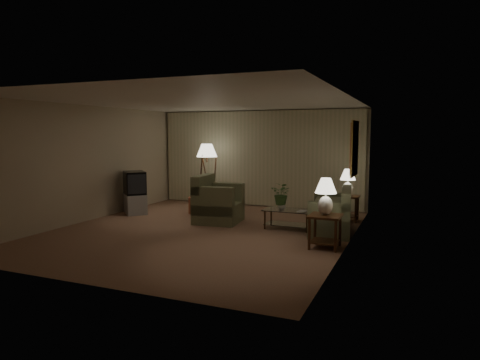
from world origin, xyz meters
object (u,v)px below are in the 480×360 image
side_table_far (347,204)px  table_lamp_far (348,180)px  side_table_near (325,225)px  table_lamp_near (326,193)px  ottoman (201,205)px  armchair (219,204)px  floor_lamp (207,174)px  crt_tv (135,183)px  vase (282,206)px  coffee_table (288,216)px  sofa (331,215)px  tv_cabinet (135,204)px

side_table_far → table_lamp_far: bearing=-90.0°
side_table_near → table_lamp_near: 0.58m
ottoman → armchair: bearing=-42.6°
table_lamp_near → armchair: bearing=154.2°
table_lamp_far → floor_lamp: bearing=173.8°
table_lamp_far → crt_tv: size_ratio=0.75×
table_lamp_near → vase: 1.79m
crt_tv → coffee_table: bearing=40.6°
sofa → crt_tv: bearing=-99.5°
tv_cabinet → table_lamp_near: bearing=28.0°
table_lamp_far → coffee_table: 1.84m
table_lamp_near → coffee_table: table_lamp_near is taller
tv_cabinet → crt_tv: crt_tv is taller
floor_lamp → vase: bearing=-33.3°
side_table_near → crt_tv: bearing=163.9°
side_table_near → table_lamp_far: 2.66m
coffee_table → crt_tv: size_ratio=1.28×
ottoman → table_lamp_near: bearing=-30.6°
floor_lamp → ottoman: 1.15m
armchair → ottoman: size_ratio=1.95×
armchair → crt_tv: size_ratio=1.48×
armchair → table_lamp_near: bearing=-121.9°
side_table_near → crt_tv: 5.43m
side_table_near → floor_lamp: (-3.89, 3.02, 0.51)m
tv_cabinet → vase: size_ratio=5.37×
side_table_near → side_table_far: (0.00, 2.60, -0.01)m
armchair → table_lamp_far: size_ratio=1.97×
armchair → table_lamp_far: 3.06m
side_table_far → table_lamp_far: 0.56m
table_lamp_near → vase: table_lamp_near is taller
armchair → crt_tv: bearing=79.6°
side_table_far → floor_lamp: 3.94m
armchair → table_lamp_near: (2.73, -1.32, 0.56)m
table_lamp_near → crt_tv: (-5.20, 1.51, -0.20)m
coffee_table → ottoman: (-2.60, 0.90, -0.07)m
side_table_near → table_lamp_far: (0.00, 2.60, 0.55)m
side_table_near → floor_lamp: size_ratio=0.34×
floor_lamp → table_lamp_near: bearing=-37.8°
side_table_near → table_lamp_near: bearing=0.0°
coffee_table → crt_tv: (-4.16, 0.26, 0.52)m
sofa → tv_cabinet: bearing=-99.5°
tv_cabinet → coffee_table: bearing=40.6°
table_lamp_near → table_lamp_far: bearing=90.0°
table_lamp_near → vase: (-1.19, 1.25, -0.49)m
vase → armchair: bearing=177.4°
side_table_near → crt_tv: (-5.20, 1.51, 0.38)m
coffee_table → floor_lamp: size_ratio=0.60×
coffee_table → crt_tv: crt_tv is taller
armchair → side_table_near: size_ratio=2.05×
side_table_near → vase: side_table_near is taller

